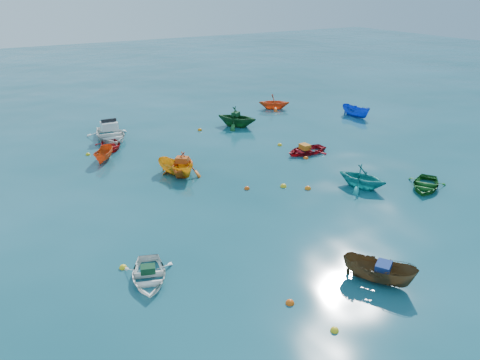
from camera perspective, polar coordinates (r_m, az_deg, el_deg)
ground at (r=24.10m, az=6.02°, el=-4.91°), size 160.00×160.00×0.00m
dinghy_white_near at (r=19.92m, az=-11.05°, el=-11.84°), size 2.94×3.45×0.61m
sampan_brown_mid at (r=20.23m, az=16.41°, el=-11.82°), size 2.52×3.12×1.15m
dinghy_orange_w at (r=29.79m, az=-7.00°, el=0.69°), size 3.85×3.90×1.56m
sampan_yellow_mid at (r=29.71m, az=-7.75°, el=0.59°), size 2.04×3.11×1.13m
dinghy_green_e at (r=29.68m, az=21.60°, el=-0.93°), size 3.75×3.49×0.63m
dinghy_cyan_se at (r=28.61m, az=14.54°, el=-0.88°), size 3.41×3.62×1.52m
sampan_orange_n at (r=33.19m, az=-16.18°, el=2.31°), size 2.17×2.65×0.98m
dinghy_green_n at (r=39.57m, az=-0.39°, el=6.56°), size 4.36×4.45×1.78m
dinghy_red_ne at (r=33.59m, az=7.99°, el=3.27°), size 3.10×2.24×0.63m
sampan_blue_far at (r=43.78m, az=13.88°, el=7.52°), size 1.48×3.08×1.15m
dinghy_red_far at (r=35.68m, az=-15.47°, el=3.83°), size 2.46×3.18×0.61m
dinghy_orange_far at (r=45.30m, az=4.15°, el=8.64°), size 3.76×3.64×1.51m
motorboat_white at (r=37.60m, az=-15.48°, el=4.81°), size 3.49×4.66×1.52m
tarp_green_a at (r=19.75m, az=-11.15°, el=-10.61°), size 0.71×0.62×0.29m
tarp_blue_a at (r=19.81m, az=17.08°, el=-10.12°), size 0.92×0.86×0.36m
tarp_orange_a at (r=29.48m, az=-7.07°, el=2.46°), size 0.94×0.92×0.36m
tarp_green_b at (r=39.32m, az=-0.53°, el=8.05°), size 0.86×0.83×0.33m
tarp_orange_b at (r=33.36m, az=7.90°, el=4.04°), size 0.57×0.75×0.36m
buoy_or_a at (r=18.43m, az=6.10°, el=-14.74°), size 0.34×0.34×0.34m
buoy_ye_a at (r=17.49m, az=11.45°, el=-17.58°), size 0.31×0.31×0.31m
buoy_or_b at (r=27.78m, az=8.26°, el=-1.09°), size 0.38×0.38×0.38m
buoy_ye_b at (r=20.86m, az=-14.06°, el=-10.38°), size 0.33×0.33×0.33m
buoy_or_c at (r=27.49m, az=0.85°, el=-1.10°), size 0.34×0.34×0.34m
buoy_ye_c at (r=27.90m, az=5.31°, el=-0.83°), size 0.39×0.39×0.39m
buoy_or_d at (r=32.55m, az=8.02°, el=2.62°), size 0.35×0.35×0.35m
buoy_ye_d at (r=34.62m, az=-18.04°, el=2.93°), size 0.32×0.32×0.32m
buoy_or_e at (r=38.61m, az=-4.92°, el=6.05°), size 0.36×0.36×0.36m
buoy_ye_e at (r=34.99m, az=4.87°, el=4.23°), size 0.35×0.35×0.35m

